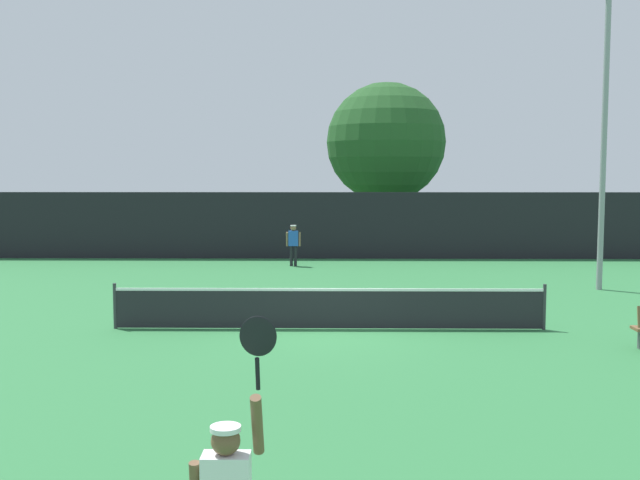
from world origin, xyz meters
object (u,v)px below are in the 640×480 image
(parked_car_mid, at_px, (378,229))
(parked_car_far, at_px, (539,231))
(tennis_ball, at_px, (313,316))
(parked_car_near, at_px, (268,229))
(player_receiving, at_px, (293,241))
(light_pole, at_px, (605,121))
(large_tree, at_px, (386,143))

(parked_car_mid, xyz_separation_m, parked_car_far, (7.88, -1.41, 0.00))
(tennis_ball, xyz_separation_m, parked_car_mid, (2.94, 19.82, 0.74))
(parked_car_near, relative_size, parked_car_far, 1.04)
(player_receiving, bearing_deg, parked_car_near, -79.31)
(light_pole, bearing_deg, parked_car_mid, 111.42)
(light_pole, xyz_separation_m, parked_car_near, (-11.70, 15.39, -4.48))
(large_tree, bearing_deg, player_receiving, -116.69)
(tennis_ball, distance_m, light_pole, 11.31)
(parked_car_near, xyz_separation_m, parked_car_far, (13.64, -1.64, 0.00))
(player_receiving, relative_size, light_pole, 0.17)
(player_receiving, distance_m, large_tree, 10.35)
(player_receiving, bearing_deg, light_pole, 149.52)
(light_pole, relative_size, large_tree, 1.14)
(parked_car_near, bearing_deg, parked_car_far, 0.14)
(player_receiving, relative_size, tennis_ball, 23.75)
(player_receiving, height_order, parked_car_near, parked_car_near)
(tennis_ball, relative_size, parked_car_mid, 0.02)
(large_tree, height_order, parked_car_far, large_tree)
(parked_car_near, height_order, parked_car_mid, same)
(player_receiving, xyz_separation_m, parked_car_far, (11.83, 7.92, -0.21))
(parked_car_near, distance_m, parked_car_mid, 5.76)
(player_receiving, relative_size, large_tree, 0.20)
(player_receiving, xyz_separation_m, tennis_ball, (1.01, -10.49, -0.95))
(parked_car_far, bearing_deg, large_tree, 177.38)
(player_receiving, xyz_separation_m, large_tree, (4.25, 8.45, 4.20))
(parked_car_near, relative_size, parked_car_mid, 1.02)
(parked_car_far, bearing_deg, tennis_ball, -119.03)
(parked_car_near, bearing_deg, light_pole, -45.74)
(player_receiving, bearing_deg, parked_car_mid, -112.96)
(player_receiving, height_order, parked_car_far, parked_car_far)
(player_receiving, bearing_deg, large_tree, -116.69)
(light_pole, xyz_separation_m, large_tree, (-5.64, 14.28, -0.07))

